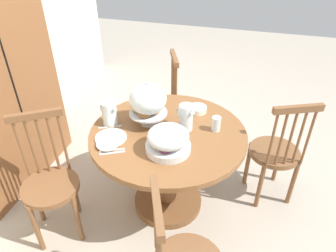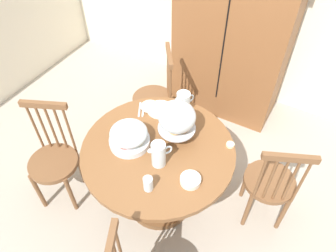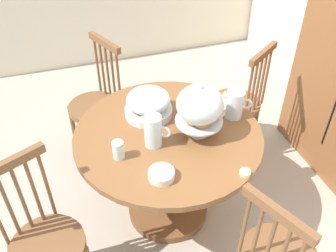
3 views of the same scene
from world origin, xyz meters
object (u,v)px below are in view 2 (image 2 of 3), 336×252
(milk_pitcher, at_px, (159,155))
(orange_juice_pitcher, at_px, (183,103))
(dining_table, at_px, (159,167))
(cereal_bowl, at_px, (190,180))
(windsor_chair_facing_door, at_px, (155,99))
(windsor_chair_far_side, at_px, (54,161))
(windsor_chair_by_cabinet, at_px, (270,184))
(china_plate_large, at_px, (160,109))
(fruit_platter_covered, at_px, (129,136))
(butter_dish, at_px, (230,145))
(drinking_glass, at_px, (148,184))
(wooden_armoire, at_px, (235,25))
(china_plate_small, at_px, (150,106))
(pastry_stand_with_dome, at_px, (177,118))

(milk_pitcher, bearing_deg, orange_juice_pitcher, 99.60)
(dining_table, height_order, cereal_bowl, cereal_bowl)
(windsor_chair_facing_door, height_order, windsor_chair_far_side, same)
(windsor_chair_by_cabinet, bearing_deg, china_plate_large, 177.33)
(windsor_chair_by_cabinet, relative_size, fruit_platter_covered, 3.25)
(dining_table, height_order, butter_dish, butter_dish)
(windsor_chair_far_side, height_order, drinking_glass, windsor_chair_far_side)
(milk_pitcher, height_order, drinking_glass, milk_pitcher)
(china_plate_large, xyz_separation_m, cereal_bowl, (0.52, -0.51, 0.02))
(windsor_chair_far_side, xyz_separation_m, china_plate_large, (0.62, 0.68, 0.29))
(wooden_armoire, distance_m, orange_juice_pitcher, 1.09)
(china_plate_small, bearing_deg, butter_dish, -4.96)
(dining_table, bearing_deg, orange_juice_pitcher, 92.77)
(windsor_chair_far_side, bearing_deg, china_plate_small, 51.52)
(butter_dish, bearing_deg, orange_juice_pitcher, 161.17)
(windsor_chair_by_cabinet, xyz_separation_m, pastry_stand_with_dome, (-0.75, -0.15, 0.48))
(orange_juice_pitcher, bearing_deg, fruit_platter_covered, -110.22)
(cereal_bowl, bearing_deg, milk_pitcher, 172.29)
(china_plate_large, height_order, china_plate_small, china_plate_small)
(orange_juice_pitcher, relative_size, milk_pitcher, 0.94)
(orange_juice_pitcher, height_order, butter_dish, orange_juice_pitcher)
(wooden_armoire, height_order, fruit_platter_covered, wooden_armoire)
(china_plate_large, height_order, drinking_glass, drinking_glass)
(dining_table, height_order, orange_juice_pitcher, orange_juice_pitcher)
(windsor_chair_by_cabinet, xyz_separation_m, china_plate_small, (-1.09, 0.03, 0.30))
(fruit_platter_covered, distance_m, butter_dish, 0.74)
(windsor_chair_by_cabinet, height_order, china_plate_large, windsor_chair_by_cabinet)
(orange_juice_pitcher, height_order, milk_pitcher, milk_pitcher)
(pastry_stand_with_dome, distance_m, fruit_platter_covered, 0.37)
(wooden_armoire, distance_m, windsor_chair_far_side, 2.08)
(windsor_chair_by_cabinet, xyz_separation_m, fruit_platter_covered, (-1.01, -0.38, 0.37))
(wooden_armoire, height_order, windsor_chair_far_side, wooden_armoire)
(fruit_platter_covered, relative_size, milk_pitcher, 1.51)
(windsor_chair_by_cabinet, bearing_deg, dining_table, -158.75)
(drinking_glass, bearing_deg, china_plate_large, 113.97)
(windsor_chair_far_side, distance_m, drinking_glass, 0.98)
(windsor_chair_facing_door, height_order, cereal_bowl, windsor_chair_facing_door)
(orange_juice_pitcher, bearing_deg, windsor_chair_far_side, -135.78)
(fruit_platter_covered, relative_size, china_plate_small, 2.00)
(orange_juice_pitcher, relative_size, china_plate_small, 1.24)
(pastry_stand_with_dome, bearing_deg, windsor_chair_by_cabinet, 11.01)
(windsor_chair_facing_door, distance_m, china_plate_small, 0.53)
(windsor_chair_facing_door, xyz_separation_m, china_plate_large, (0.28, -0.37, 0.29))
(windsor_chair_facing_door, distance_m, pastry_stand_with_dome, 0.91)
(windsor_chair_by_cabinet, height_order, pastry_stand_with_dome, pastry_stand_with_dome)
(dining_table, relative_size, china_plate_large, 5.16)
(windsor_chair_facing_door, height_order, butter_dish, windsor_chair_facing_door)
(pastry_stand_with_dome, xyz_separation_m, china_plate_large, (-0.25, 0.19, -0.19))
(windsor_chair_far_side, bearing_deg, windsor_chair_by_cabinet, 21.55)
(windsor_chair_far_side, distance_m, orange_juice_pitcher, 1.16)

